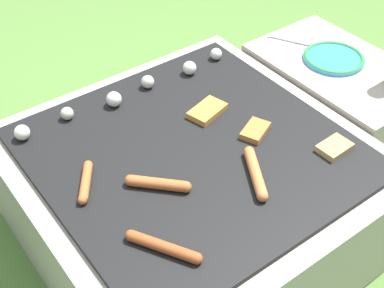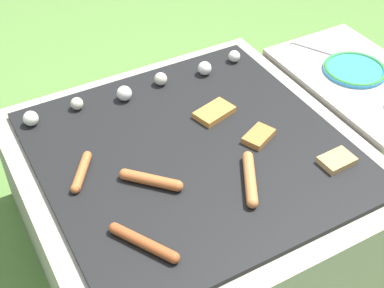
# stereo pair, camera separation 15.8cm
# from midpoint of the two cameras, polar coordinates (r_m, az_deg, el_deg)

# --- Properties ---
(ground_plane) EXTENTS (14.00, 14.00, 0.00)m
(ground_plane) POSITION_cam_midpoint_polar(r_m,az_deg,el_deg) (1.89, -2.43, -9.75)
(ground_plane) COLOR #567F38
(grill) EXTENTS (1.00, 1.00, 0.40)m
(grill) POSITION_cam_midpoint_polar(r_m,az_deg,el_deg) (1.74, -2.62, -5.63)
(grill) COLOR #A89E8C
(grill) RESTS_ON ground_plane
(side_ledge) EXTENTS (0.40, 0.64, 0.40)m
(side_ledge) POSITION_cam_midpoint_polar(r_m,az_deg,el_deg) (2.12, 12.59, 3.67)
(side_ledge) COLOR #A89E8C
(side_ledge) RESTS_ON ground_plane
(sausage_front_left) EXTENTS (0.12, 0.19, 0.03)m
(sausage_front_left) POSITION_cam_midpoint_polar(r_m,az_deg,el_deg) (1.50, 3.80, -3.23)
(sausage_front_left) COLOR #C6753D
(sausage_front_left) RESTS_ON grill
(sausage_front_center) EXTENTS (0.14, 0.14, 0.03)m
(sausage_front_center) POSITION_cam_midpoint_polar(r_m,az_deg,el_deg) (1.48, -6.73, -4.36)
(sausage_front_center) COLOR #B7602D
(sausage_front_center) RESTS_ON grill
(sausage_mid_right) EXTENTS (0.12, 0.18, 0.03)m
(sausage_mid_right) POSITION_cam_midpoint_polar(r_m,az_deg,el_deg) (1.33, -6.54, -11.01)
(sausage_mid_right) COLOR #A34C23
(sausage_mid_right) RESTS_ON grill
(sausage_mid_left) EXTENTS (0.10, 0.14, 0.03)m
(sausage_mid_left) POSITION_cam_midpoint_polar(r_m,az_deg,el_deg) (1.52, -14.23, -4.11)
(sausage_mid_left) COLOR #B7602D
(sausage_mid_left) RESTS_ON grill
(bread_slice_left) EXTENTS (0.12, 0.10, 0.02)m
(bread_slice_left) POSITION_cam_midpoint_polar(r_m,az_deg,el_deg) (1.64, 4.05, 1.32)
(bread_slice_left) COLOR #B27033
(bread_slice_left) RESTS_ON grill
(bread_slice_right) EXTENTS (0.10, 0.07, 0.02)m
(bread_slice_right) POSITION_cam_midpoint_polar(r_m,az_deg,el_deg) (1.62, 12.30, -0.48)
(bread_slice_right) COLOR tan
(bread_slice_right) RESTS_ON grill
(bread_slice_center) EXTENTS (0.14, 0.11, 0.02)m
(bread_slice_center) POSITION_cam_midpoint_polar(r_m,az_deg,el_deg) (1.72, -0.99, 3.46)
(bread_slice_center) COLOR #D18438
(bread_slice_center) RESTS_ON grill
(mushroom_row) EXTENTS (0.80, 0.07, 0.05)m
(mushroom_row) POSITION_cam_midpoint_polar(r_m,az_deg,el_deg) (1.80, -9.30, 5.53)
(mushroom_row) COLOR silver
(mushroom_row) RESTS_ON grill
(plate_colorful) EXTENTS (0.22, 0.22, 0.02)m
(plate_colorful) POSITION_cam_midpoint_polar(r_m,az_deg,el_deg) (2.02, 12.73, 8.86)
(plate_colorful) COLOR #338CCC
(plate_colorful) RESTS_ON side_ledge
(fork_utensil) EXTENTS (0.10, 0.16, 0.01)m
(fork_utensil) POSITION_cam_midpoint_polar(r_m,az_deg,el_deg) (2.11, 7.98, 10.84)
(fork_utensil) COLOR silver
(fork_utensil) RESTS_ON side_ledge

